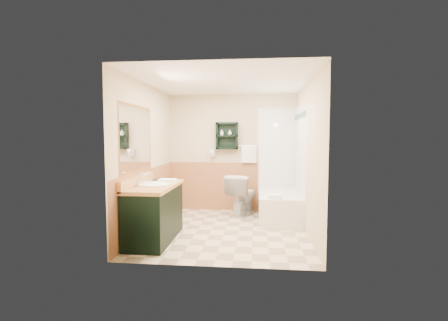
# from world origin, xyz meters

# --- Properties ---
(floor) EXTENTS (3.00, 3.00, 0.00)m
(floor) POSITION_xyz_m (0.00, 0.00, 0.00)
(floor) COLOR beige
(floor) RESTS_ON ground
(back_wall) EXTENTS (2.60, 0.04, 2.40)m
(back_wall) POSITION_xyz_m (0.00, 1.52, 1.20)
(back_wall) COLOR beige
(back_wall) RESTS_ON ground
(left_wall) EXTENTS (0.04, 3.00, 2.40)m
(left_wall) POSITION_xyz_m (-1.32, 0.00, 1.20)
(left_wall) COLOR beige
(left_wall) RESTS_ON ground
(right_wall) EXTENTS (0.04, 3.00, 2.40)m
(right_wall) POSITION_xyz_m (1.32, 0.00, 1.20)
(right_wall) COLOR beige
(right_wall) RESTS_ON ground
(ceiling) EXTENTS (2.60, 3.00, 0.04)m
(ceiling) POSITION_xyz_m (0.00, 0.00, 2.42)
(ceiling) COLOR white
(ceiling) RESTS_ON back_wall
(wainscot_left) EXTENTS (2.98, 2.98, 1.00)m
(wainscot_left) POSITION_xyz_m (-1.29, 0.00, 0.50)
(wainscot_left) COLOR tan
(wainscot_left) RESTS_ON left_wall
(wainscot_back) EXTENTS (2.58, 2.58, 1.00)m
(wainscot_back) POSITION_xyz_m (0.00, 1.49, 0.50)
(wainscot_back) COLOR tan
(wainscot_back) RESTS_ON back_wall
(mirror_frame) EXTENTS (1.30, 1.30, 1.00)m
(mirror_frame) POSITION_xyz_m (-1.27, -0.55, 1.50)
(mirror_frame) COLOR brown
(mirror_frame) RESTS_ON left_wall
(mirror_glass) EXTENTS (1.20, 1.20, 0.90)m
(mirror_glass) POSITION_xyz_m (-1.27, -0.55, 1.50)
(mirror_glass) COLOR white
(mirror_glass) RESTS_ON left_wall
(tile_right) EXTENTS (1.50, 1.50, 2.10)m
(tile_right) POSITION_xyz_m (1.28, 0.75, 1.05)
(tile_right) COLOR white
(tile_right) RESTS_ON right_wall
(tile_back) EXTENTS (0.95, 0.95, 2.10)m
(tile_back) POSITION_xyz_m (1.03, 1.48, 1.05)
(tile_back) COLOR white
(tile_back) RESTS_ON back_wall
(tile_accent) EXTENTS (1.50, 1.50, 0.10)m
(tile_accent) POSITION_xyz_m (1.27, 0.75, 1.90)
(tile_accent) COLOR #154A2B
(tile_accent) RESTS_ON right_wall
(wall_shelf) EXTENTS (0.45, 0.15, 0.55)m
(wall_shelf) POSITION_xyz_m (-0.10, 1.41, 1.55)
(wall_shelf) COLOR black
(wall_shelf) RESTS_ON back_wall
(hair_dryer) EXTENTS (0.10, 0.24, 0.18)m
(hair_dryer) POSITION_xyz_m (-0.40, 1.43, 1.20)
(hair_dryer) COLOR white
(hair_dryer) RESTS_ON back_wall
(towel_bar) EXTENTS (0.40, 0.06, 0.40)m
(towel_bar) POSITION_xyz_m (0.35, 1.45, 1.35)
(towel_bar) COLOR white
(towel_bar) RESTS_ON back_wall
(curtain_rod) EXTENTS (0.03, 1.60, 0.03)m
(curtain_rod) POSITION_xyz_m (0.53, 0.75, 2.00)
(curtain_rod) COLOR silver
(curtain_rod) RESTS_ON back_wall
(shower_curtain) EXTENTS (1.05, 1.05, 1.70)m
(shower_curtain) POSITION_xyz_m (0.53, 0.92, 1.15)
(shower_curtain) COLOR beige
(shower_curtain) RESTS_ON curtain_rod
(vanity) EXTENTS (0.59, 1.30, 0.83)m
(vanity) POSITION_xyz_m (-0.99, -0.60, 0.41)
(vanity) COLOR black
(vanity) RESTS_ON ground
(bathtub) EXTENTS (0.75, 1.50, 0.50)m
(bathtub) POSITION_xyz_m (0.93, 0.83, 0.25)
(bathtub) COLOR silver
(bathtub) RESTS_ON ground
(toilet) EXTENTS (0.68, 0.91, 0.79)m
(toilet) POSITION_xyz_m (0.23, 1.07, 0.40)
(toilet) COLOR silver
(toilet) RESTS_ON ground
(counter_towel) EXTENTS (0.26, 0.20, 0.04)m
(counter_towel) POSITION_xyz_m (-0.89, -0.23, 0.85)
(counter_towel) COLOR white
(counter_towel) RESTS_ON vanity
(vanity_book) EXTENTS (0.16, 0.03, 0.22)m
(vanity_book) POSITION_xyz_m (-1.16, -0.09, 0.94)
(vanity_book) COLOR black
(vanity_book) RESTS_ON vanity
(tub_towel) EXTENTS (0.22, 0.19, 0.07)m
(tub_towel) POSITION_xyz_m (0.82, 0.22, 0.53)
(tub_towel) COLOR white
(tub_towel) RESTS_ON bathtub
(soap_bottle_a) EXTENTS (0.10, 0.13, 0.05)m
(soap_bottle_a) POSITION_xyz_m (-0.21, 1.40, 1.59)
(soap_bottle_a) COLOR silver
(soap_bottle_a) RESTS_ON wall_shelf
(soap_bottle_b) EXTENTS (0.11, 0.12, 0.08)m
(soap_bottle_b) POSITION_xyz_m (-0.04, 1.40, 1.61)
(soap_bottle_b) COLOR silver
(soap_bottle_b) RESTS_ON wall_shelf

